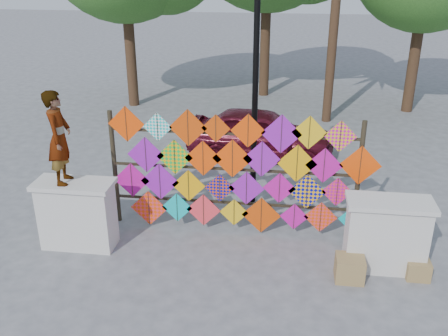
{
  "coord_description": "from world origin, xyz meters",
  "views": [
    {
      "loc": [
        0.97,
        -7.7,
        4.95
      ],
      "look_at": [
        -0.14,
        0.6,
        1.35
      ],
      "focal_mm": 40.0,
      "sensor_mm": 36.0,
      "label": 1
    }
  ],
  "objects": [
    {
      "name": "cardboard_box_near",
      "position": [
        2.11,
        -0.62,
        0.21
      ],
      "size": [
        0.46,
        0.41,
        0.41
      ],
      "primitive_type": "cube",
      "color": "olive",
      "rests_on": "ground"
    },
    {
      "name": "sedan",
      "position": [
        0.29,
        4.65,
        0.65
      ],
      "size": [
        3.88,
        1.77,
        1.29
      ],
      "primitive_type": "imported",
      "rotation": [
        0.0,
        0.0,
        1.5
      ],
      "color": "#540E1E",
      "rests_on": "ground"
    },
    {
      "name": "kite_rack",
      "position": [
        0.07,
        0.73,
        1.22
      ],
      "size": [
        5.01,
        0.24,
        2.42
      ],
      "color": "#2C2518",
      "rests_on": "ground"
    },
    {
      "name": "ground",
      "position": [
        0.0,
        0.0,
        0.0
      ],
      "size": [
        80.0,
        80.0,
        0.0
      ],
      "primitive_type": "plane",
      "color": "gray",
      "rests_on": "ground"
    },
    {
      "name": "parapet_left",
      "position": [
        -2.7,
        -0.2,
        0.65
      ],
      "size": [
        1.4,
        0.65,
        1.28
      ],
      "color": "silver",
      "rests_on": "ground"
    },
    {
      "name": "lamppost",
      "position": [
        0.3,
        2.0,
        2.69
      ],
      "size": [
        0.28,
        0.28,
        4.46
      ],
      "color": "black",
      "rests_on": "ground"
    },
    {
      "name": "vendor_woman",
      "position": [
        -2.85,
        -0.2,
        2.1
      ],
      "size": [
        0.47,
        0.65,
        1.64
      ],
      "primitive_type": "imported",
      "rotation": [
        0.0,
        0.0,
        1.71
      ],
      "color": "#99999E",
      "rests_on": "parapet_left"
    },
    {
      "name": "cardboard_box_far",
      "position": [
        3.23,
        -0.42,
        0.16
      ],
      "size": [
        0.38,
        0.35,
        0.32
      ],
      "primitive_type": "cube",
      "color": "olive",
      "rests_on": "ground"
    },
    {
      "name": "parapet_right",
      "position": [
        2.7,
        -0.2,
        0.65
      ],
      "size": [
        1.4,
        0.65,
        1.28
      ],
      "color": "silver",
      "rests_on": "ground"
    }
  ]
}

